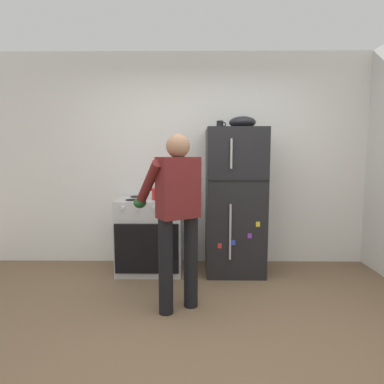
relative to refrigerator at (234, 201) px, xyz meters
name	(u,v)px	position (x,y,z in m)	size (l,w,h in m)	color
ground	(202,343)	(-0.42, -1.57, -0.86)	(8.00, 8.00, 0.00)	brown
kitchen_wall_back	(199,160)	(-0.42, 0.38, 0.49)	(6.00, 0.10, 2.70)	white
refrigerator	(234,201)	(0.00, 0.00, 0.00)	(0.68, 0.72, 1.72)	black
stove_range	(151,235)	(-1.02, -0.01, -0.42)	(0.76, 0.67, 0.90)	silver
person_cook	(176,207)	(-0.64, -1.00, 0.09)	(0.67, 0.72, 1.60)	black
red_pot	(163,193)	(-0.86, -0.05, 0.10)	(0.36, 0.26, 0.13)	red
coffee_mug	(220,125)	(-0.18, 0.05, 0.91)	(0.11, 0.08, 0.10)	black
mixing_bowl	(242,122)	(0.08, 0.00, 0.93)	(0.31, 0.31, 0.14)	black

